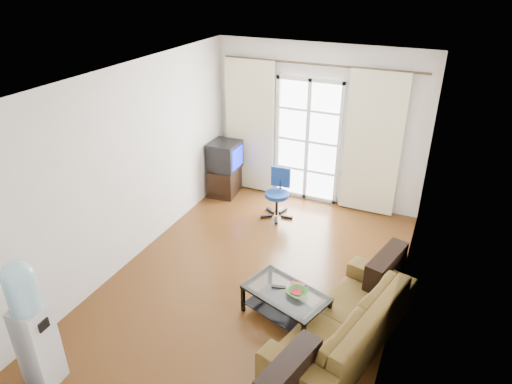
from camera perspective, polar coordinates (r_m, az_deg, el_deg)
floor at (r=6.23m, az=-0.18°, el=-10.90°), size 5.20×5.20×0.00m
ceiling at (r=5.04m, az=-0.23°, el=14.09°), size 5.20×5.20×0.00m
wall_back at (r=7.77m, az=7.75°, el=8.18°), size 3.60×0.02×2.70m
wall_front at (r=3.71m, az=-17.61°, el=-16.54°), size 3.60×0.02×2.70m
wall_left at (r=6.39m, az=-15.13°, el=3.21°), size 0.02×5.20×2.70m
wall_right at (r=5.13m, az=18.52°, el=-3.44°), size 0.02×5.20×2.70m
french_door at (r=7.85m, az=6.45°, el=6.32°), size 1.16×0.06×2.15m
curtain_rod at (r=7.41m, az=8.02°, el=15.51°), size 3.30×0.04×0.04m
curtain_left at (r=8.11m, az=-0.78°, el=8.11°), size 0.90×0.07×2.35m
curtain_right at (r=7.52m, az=14.37°, el=5.70°), size 0.90×0.07×2.35m
radiator at (r=7.90m, az=12.62°, el=0.05°), size 0.64×0.12×0.64m
sofa at (r=5.28m, az=10.91°, el=-15.44°), size 2.50×1.85×0.61m
coffee_table at (r=5.51m, az=3.70°, el=-13.47°), size 1.10×0.84×0.39m
bowl at (r=5.37m, az=5.20°, el=-12.43°), size 0.38×0.38×0.06m
book at (r=5.48m, az=4.12°, el=-11.73°), size 0.18×0.24×0.02m
remote at (r=5.47m, az=2.87°, el=-11.77°), size 0.17×0.09×0.02m
tv_stand at (r=8.34m, az=-3.85°, el=1.53°), size 0.53×0.73×0.50m
crt_tv at (r=8.11m, az=-4.08°, el=4.59°), size 0.55×0.54×0.49m
task_chair at (r=7.55m, az=2.68°, el=-1.35°), size 0.59×0.59×0.82m
water_cooler at (r=4.97m, az=-26.25°, el=-14.48°), size 0.32×0.31×1.46m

